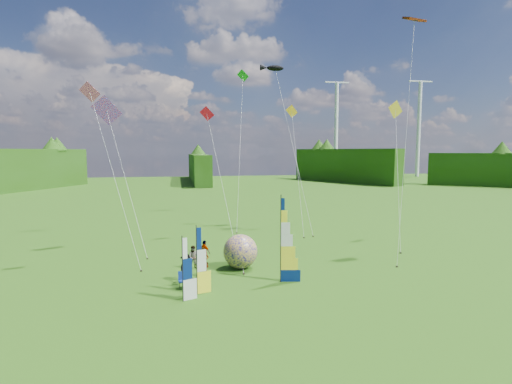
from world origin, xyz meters
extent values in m
plane|color=#326817|center=(0.00, 0.00, 0.00)|extent=(220.00, 220.00, 0.00)
sphere|color=#04006E|center=(-1.68, 6.10, 1.18)|extent=(2.78, 2.78, 2.36)
imported|color=#66594C|center=(-4.30, 4.83, 0.94)|extent=(0.72, 0.51, 1.88)
imported|color=#66594C|center=(-4.84, 6.66, 0.80)|extent=(0.83, 0.51, 1.60)
imported|color=#66594C|center=(-5.45, 4.06, 0.87)|extent=(0.91, 1.18, 1.74)
imported|color=#66594C|center=(-4.03, 7.62, 0.86)|extent=(0.99, 1.02, 1.72)
camera|label=1|loc=(-5.90, -20.49, 8.04)|focal=28.00mm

